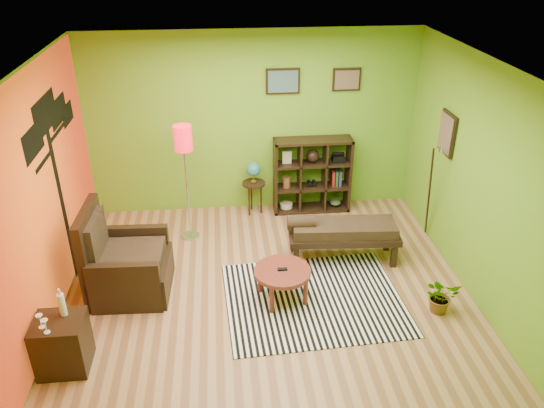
{
  "coord_description": "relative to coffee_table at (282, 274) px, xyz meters",
  "views": [
    {
      "loc": [
        -0.49,
        -5.41,
        4.07
      ],
      "look_at": [
        0.09,
        0.29,
        1.05
      ],
      "focal_mm": 35.0,
      "sensor_mm": 36.0,
      "label": 1
    }
  ],
  "objects": [
    {
      "name": "room_shell",
      "position": [
        -0.26,
        0.23,
        1.44
      ],
      "size": [
        5.04,
        4.54,
        2.82
      ],
      "color": "#67A422",
      "rests_on": "ground"
    },
    {
      "name": "potted_plant",
      "position": [
        1.83,
        -0.42,
        -0.19
      ],
      "size": [
        0.43,
        0.47,
        0.34
      ],
      "primitive_type": "imported",
      "rotation": [
        0.0,
        0.0,
        0.1
      ],
      "color": "#26661E",
      "rests_on": "ground"
    },
    {
      "name": "coffee_table",
      "position": [
        0.0,
        0.0,
        0.0
      ],
      "size": [
        0.69,
        0.69,
        0.44
      ],
      "color": "maroon",
      "rests_on": "ground"
    },
    {
      "name": "globe_table",
      "position": [
        -0.19,
        2.23,
        0.29
      ],
      "size": [
        0.35,
        0.35,
        0.86
      ],
      "color": "black",
      "rests_on": "ground"
    },
    {
      "name": "side_cabinet",
      "position": [
        -2.37,
        -0.89,
        -0.06
      ],
      "size": [
        0.5,
        0.46,
        0.91
      ],
      "color": "black",
      "rests_on": "ground"
    },
    {
      "name": "floor_lamp",
      "position": [
        -1.17,
        1.58,
        1.03
      ],
      "size": [
        0.26,
        0.26,
        1.72
      ],
      "color": "silver",
      "rests_on": "ground"
    },
    {
      "name": "bench",
      "position": [
        0.88,
        0.79,
        0.08
      ],
      "size": [
        1.53,
        0.63,
        0.69
      ],
      "color": "black",
      "rests_on": "ground"
    },
    {
      "name": "cube_shelf",
      "position": [
        0.75,
        2.25,
        0.24
      ],
      "size": [
        1.2,
        0.35,
        1.2
      ],
      "color": "black",
      "rests_on": "ground"
    },
    {
      "name": "ground",
      "position": [
        -0.17,
        0.22,
        -0.36
      ],
      "size": [
        5.0,
        5.0,
        0.0
      ],
      "primitive_type": "plane",
      "color": "#AD7D52",
      "rests_on": "ground"
    },
    {
      "name": "zebra_rug",
      "position": [
        0.38,
        -0.06,
        -0.36
      ],
      "size": [
        2.22,
        1.85,
        0.01
      ],
      "primitive_type": "cube",
      "rotation": [
        0.0,
        0.0,
        0.05
      ],
      "color": "white",
      "rests_on": "ground"
    },
    {
      "name": "armchair",
      "position": [
        -1.92,
        0.37,
        -0.01
      ],
      "size": [
        0.99,
        1.0,
        1.15
      ],
      "color": "black",
      "rests_on": "ground"
    }
  ]
}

